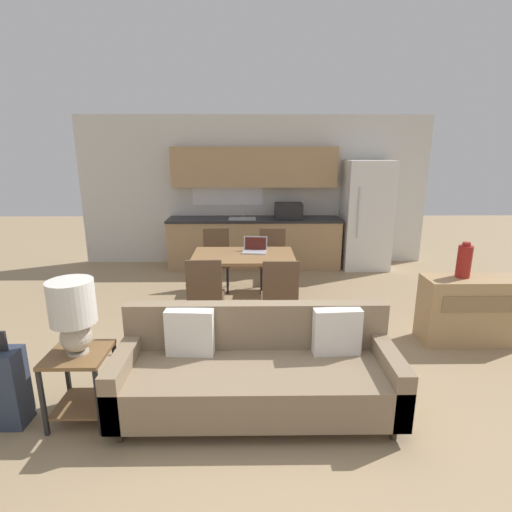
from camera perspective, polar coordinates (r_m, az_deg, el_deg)
name	(u,v)px	position (r m, az deg, el deg)	size (l,w,h in m)	color
ground_plane	(259,415)	(3.53, 0.44, -21.75)	(20.00, 20.00, 0.00)	#9E8460
wall_back	(254,191)	(7.49, -0.32, 9.27)	(6.40, 0.07, 2.70)	silver
kitchen_counter	(255,221)	(7.27, -0.15, 5.02)	(3.11, 0.65, 2.15)	tan
refrigerator	(366,215)	(7.44, 15.45, 5.63)	(0.81, 0.73, 1.92)	white
dining_table	(243,260)	(5.29, -1.81, -0.54)	(1.34, 0.85, 0.76)	olive
couch	(257,371)	(3.44, 0.12, -16.07)	(2.26, 0.80, 0.84)	#3D2D1E
side_table	(80,374)	(3.57, -23.80, -15.23)	(0.45, 0.45, 0.58)	brown
table_lamp	(73,311)	(3.34, -24.69, -7.19)	(0.34, 0.34, 0.59)	#B2A893
credenza	(472,310)	(5.09, 28.43, -6.82)	(1.10, 0.40, 0.75)	tan
vase	(464,261)	(4.89, 27.60, -0.64)	(0.15, 0.15, 0.39)	maroon
dining_chair_far_left	(216,257)	(6.13, -5.69, -0.13)	(0.44, 0.44, 0.94)	brown
dining_chair_near_left	(205,293)	(4.64, -7.25, -5.26)	(0.43, 0.43, 0.94)	brown
dining_chair_near_right	(280,294)	(4.57, 3.42, -5.51)	(0.42, 0.42, 0.94)	brown
dining_chair_far_right	(272,257)	(6.10, 2.37, -0.14)	(0.43, 0.43, 0.94)	brown
laptop	(255,248)	(5.40, -0.18, 1.12)	(0.35, 0.29, 0.20)	#B7BABC
suitcase	(0,387)	(3.82, -32.69, -15.50)	(0.36, 0.22, 0.80)	#2D384C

